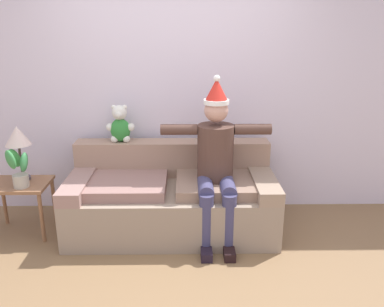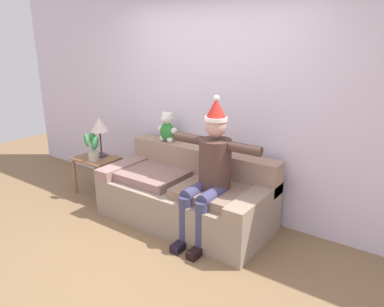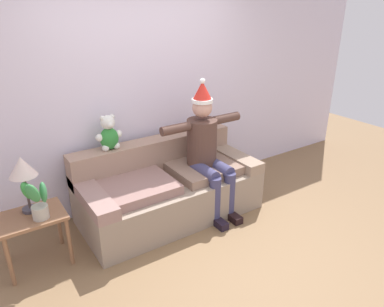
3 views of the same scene
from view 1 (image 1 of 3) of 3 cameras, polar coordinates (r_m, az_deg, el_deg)
name	(u,v)px [view 1 (image 1 of 3)]	position (r m, az deg, el deg)	size (l,w,h in m)	color
ground_plane	(168,288)	(3.30, -3.36, -18.53)	(10.00, 10.00, 0.00)	olive
back_wall	(172,85)	(4.25, -2.82, 9.69)	(7.00, 0.10, 2.70)	silver
couch	(172,197)	(4.00, -2.85, -6.22)	(1.98, 0.94, 0.81)	gray
person_seated	(216,159)	(3.69, 3.44, -0.77)	(1.02, 0.77, 1.53)	#4F352C
teddy_bear	(120,125)	(4.12, -10.16, 3.97)	(0.29, 0.17, 0.38)	#2E8636
side_table	(19,191)	(4.18, -23.29, -4.92)	(0.56, 0.43, 0.52)	#8D5F40
table_lamp	(18,138)	(4.10, -23.50, 1.97)	(0.24, 0.24, 0.53)	#423E4A
potted_plant	(18,169)	(3.99, -23.43, -2.00)	(0.24, 0.25, 0.39)	#B2AD9E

